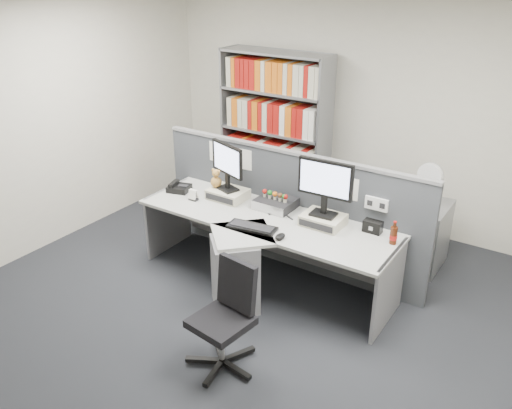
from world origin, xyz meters
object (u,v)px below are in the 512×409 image
Objects in this scene: desktop_pc at (276,203)px; cola_bottle at (394,235)px; monitor_left at (227,163)px; desk_fan at (430,179)px; office_chair at (227,314)px; desk_phone at (179,188)px; speaker at (373,226)px; desk_calendar at (193,196)px; desk at (253,251)px; mouse at (280,236)px; keyboard at (252,227)px; shelving_unit at (275,134)px; monitor_right at (325,183)px; filing_cabinet at (422,235)px.

desktop_pc is 1.70× the size of cola_bottle.
monitor_left is 1.08× the size of desk_fan.
desk_phone is at bearing 141.47° from office_chair.
speaker is at bearing 155.39° from cola_bottle.
desk_calendar is 0.68× the size of speaker.
desk_phone is (-1.09, -0.20, -0.01)m from desktop_pc.
desk is 1.92m from desk_fan.
desk_calendar is at bearing -19.19° from desk_phone.
cola_bottle reaches higher than mouse.
office_chair is at bearing -54.42° from monitor_left.
shelving_unit is at bearing 116.00° from keyboard.
filing_cabinet is (0.67, 1.02, -0.79)m from monitor_right.
speaker is at bearing 4.30° from monitor_left.
monitor_right is at bearing -45.61° from shelving_unit.
office_chair is (0.36, -0.90, -0.27)m from keyboard.
shelving_unit is at bearing 81.95° from desk_phone.
mouse is 0.14× the size of office_chair.
desk_calendar is (-0.27, -0.23, -0.34)m from monitor_left.
desk is at bearing -64.04° from shelving_unit.
desk_phone is at bearing -173.37° from speaker.
desk_fan is (1.20, 1.40, 0.53)m from desk.
mouse is 0.46× the size of desk_phone.
keyboard is at bearing -129.10° from desk_fan.
desktop_pc is 1.65m from shelving_unit.
desk_calendar is 2.06m from cola_bottle.
filing_cabinet is (1.77, 1.02, -0.76)m from monitor_left.
keyboard is 1.90m from filing_cabinet.
desk_phone reaches higher than desk.
desk is 5.41× the size of keyboard.
cola_bottle is (2.05, 0.24, 0.03)m from desk_calendar.
desktop_pc is at bearing 172.43° from monitor_right.
desk_calendar is 1.85m from speaker.
desk_fan is at bearing 90.59° from cola_bottle.
shelving_unit is at bearing 114.73° from office_chair.
monitor_left is at bearing 39.80° from desk_calendar.
monitor_left is 1.08m from mouse.
shelving_unit is (-0.33, 1.46, -0.14)m from monitor_left.
desk is 9.70× the size of desk_phone.
desk is 7.10× the size of desktop_pc.
mouse is 0.72× the size of speaker.
desk_phone is at bearing -98.05° from shelving_unit.
filing_cabinet is 0.64m from desk_fan.
desk_phone is (-1.47, 0.33, 0.01)m from mouse.
keyboard is 4.16× the size of desk_calendar.
desk is 1.03m from office_chair.
mouse is 1.20m from desk_calendar.
filing_cabinet is (2.10, -0.45, -0.63)m from shelving_unit.
filing_cabinet is 1.53× the size of desk_fan.
monitor_left is at bearing 145.85° from desk.
monitor_left is 0.50m from desk_calendar.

